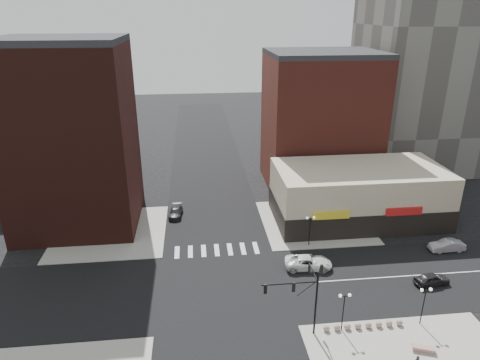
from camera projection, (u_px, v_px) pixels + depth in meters
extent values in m
plane|color=black|center=(222.00, 288.00, 47.66)|extent=(240.00, 240.00, 0.00)
cube|color=black|center=(222.00, 288.00, 47.65)|extent=(200.00, 14.00, 0.02)
cube|color=black|center=(222.00, 288.00, 47.65)|extent=(14.00, 200.00, 0.02)
cube|color=gray|center=(111.00, 232.00, 59.54)|extent=(15.00, 15.00, 0.12)
cube|color=gray|center=(314.00, 222.00, 62.49)|extent=(15.00, 15.00, 0.12)
cube|color=#341410|center=(72.00, 139.00, 58.16)|extent=(16.00, 15.00, 25.00)
cube|color=#341410|center=(22.00, 153.00, 73.55)|extent=(20.00, 18.00, 12.00)
cube|color=maroon|center=(320.00, 123.00, 72.73)|extent=(18.00, 15.00, 22.00)
cube|color=#BBB195|center=(358.00, 194.00, 62.15)|extent=(24.00, 12.00, 8.00)
cube|color=black|center=(357.00, 208.00, 63.01)|extent=(24.20, 12.20, 3.40)
cylinder|color=black|center=(316.00, 304.00, 39.62)|extent=(0.18, 0.18, 7.00)
cylinder|color=black|center=(290.00, 284.00, 38.43)|extent=(5.20, 0.11, 0.11)
cylinder|color=black|center=(306.00, 289.00, 38.85)|extent=(1.72, 0.06, 1.46)
cylinder|color=black|center=(313.00, 272.00, 40.08)|extent=(0.11, 3.00, 0.11)
cube|color=black|center=(265.00, 289.00, 38.36)|extent=(0.28, 0.18, 0.95)
sphere|color=red|center=(265.00, 286.00, 38.24)|extent=(0.16, 0.16, 0.16)
cube|color=black|center=(294.00, 287.00, 38.62)|extent=(0.28, 0.18, 0.95)
sphere|color=red|center=(294.00, 284.00, 38.51)|extent=(0.16, 0.16, 0.16)
cube|color=black|center=(309.00, 268.00, 41.43)|extent=(0.18, 0.28, 0.95)
sphere|color=red|center=(310.00, 266.00, 41.32)|extent=(0.16, 0.16, 0.16)
cube|color=black|center=(321.00, 269.00, 38.24)|extent=(0.28, 0.18, 0.95)
sphere|color=red|center=(322.00, 266.00, 38.13)|extent=(0.16, 0.16, 0.16)
cylinder|color=black|center=(343.00, 313.00, 40.61)|extent=(0.11, 0.11, 4.00)
cylinder|color=black|center=(345.00, 296.00, 39.90)|extent=(0.90, 0.06, 0.06)
sphere|color=white|center=(340.00, 296.00, 39.82)|extent=(0.32, 0.32, 0.32)
sphere|color=white|center=(350.00, 295.00, 39.91)|extent=(0.32, 0.32, 0.32)
cylinder|color=black|center=(423.00, 307.00, 41.42)|extent=(0.11, 0.11, 4.00)
cylinder|color=black|center=(426.00, 291.00, 40.72)|extent=(0.90, 0.06, 0.06)
sphere|color=white|center=(422.00, 290.00, 40.63)|extent=(0.32, 0.32, 0.32)
sphere|color=white|center=(431.00, 289.00, 40.72)|extent=(0.32, 0.32, 0.32)
cylinder|color=black|center=(310.00, 231.00, 55.47)|extent=(0.11, 0.11, 4.00)
cylinder|color=black|center=(310.00, 218.00, 54.77)|extent=(0.90, 0.06, 0.06)
sphere|color=white|center=(307.00, 218.00, 54.69)|extent=(0.32, 0.32, 0.32)
sphere|color=white|center=(314.00, 218.00, 54.78)|extent=(0.32, 0.32, 0.32)
sphere|color=gray|center=(326.00, 328.00, 41.08)|extent=(0.62, 0.62, 0.62)
sphere|color=gray|center=(337.00, 327.00, 41.19)|extent=(0.62, 0.62, 0.62)
sphere|color=gray|center=(348.00, 327.00, 41.29)|extent=(0.62, 0.62, 0.62)
sphere|color=gray|center=(358.00, 326.00, 41.40)|extent=(0.62, 0.62, 0.62)
sphere|color=gray|center=(368.00, 325.00, 41.51)|extent=(0.62, 0.62, 0.62)
sphere|color=gray|center=(379.00, 324.00, 41.61)|extent=(0.62, 0.62, 0.62)
sphere|color=gray|center=(389.00, 323.00, 41.72)|extent=(0.62, 0.62, 0.62)
sphere|color=gray|center=(399.00, 322.00, 41.83)|extent=(0.62, 0.62, 0.62)
imported|color=silver|center=(308.00, 262.00, 51.15)|extent=(5.85, 3.15, 1.56)
imported|color=black|center=(432.00, 279.00, 48.12)|extent=(4.23, 2.16, 1.38)
imported|color=#9A9B9F|center=(447.00, 246.00, 54.84)|extent=(4.48, 1.59, 1.47)
imported|color=black|center=(176.00, 212.00, 64.16)|extent=(2.21, 4.56, 1.28)
cube|color=#A57B71|center=(423.00, 349.00, 38.70)|extent=(1.84, 1.10, 0.33)
cube|color=#A57B71|center=(423.00, 347.00, 38.62)|extent=(2.09, 1.28, 0.13)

